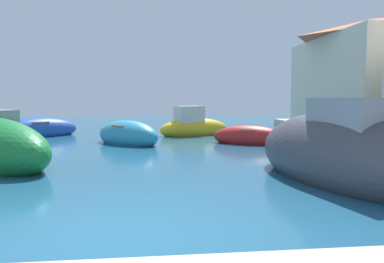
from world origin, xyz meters
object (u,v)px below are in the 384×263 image
(waterfront_building_annex, at_px, (368,72))
(moored_boat_0, at_px, (37,130))
(moored_boat_1, at_px, (128,135))
(moored_boat_6, at_px, (194,127))
(moored_boat_3, at_px, (341,154))
(moored_boat_7, at_px, (250,137))

(waterfront_building_annex, bearing_deg, moored_boat_0, 178.49)
(moored_boat_1, height_order, moored_boat_6, moored_boat_6)
(moored_boat_3, bearing_deg, waterfront_building_annex, -47.21)
(moored_boat_3, xyz_separation_m, waterfront_building_annex, (7.78, 11.48, 2.92))
(moored_boat_0, height_order, moored_boat_6, moored_boat_6)
(moored_boat_1, distance_m, waterfront_building_annex, 14.32)
(moored_boat_6, distance_m, waterfront_building_annex, 10.61)
(moored_boat_0, xyz_separation_m, moored_boat_1, (5.11, -3.70, 0.02))
(moored_boat_1, distance_m, moored_boat_3, 10.11)
(moored_boat_1, xyz_separation_m, waterfront_building_annex, (13.58, 3.20, 3.21))
(moored_boat_3, height_order, waterfront_building_annex, waterfront_building_annex)
(moored_boat_6, bearing_deg, moored_boat_7, -84.82)
(moored_boat_3, bearing_deg, moored_boat_0, 29.27)
(moored_boat_6, bearing_deg, moored_boat_3, -99.60)
(moored_boat_6, bearing_deg, waterfront_building_annex, -23.23)
(moored_boat_0, height_order, moored_boat_1, moored_boat_1)
(moored_boat_6, xyz_separation_m, waterfront_building_annex, (10.13, -0.43, 3.12))
(moored_boat_7, bearing_deg, moored_boat_0, 7.50)
(moored_boat_3, height_order, moored_boat_7, moored_boat_3)
(moored_boat_7, xyz_separation_m, waterfront_building_annex, (8.04, 3.86, 3.30))
(moored_boat_6, height_order, waterfront_building_annex, waterfront_building_annex)
(moored_boat_1, height_order, waterfront_building_annex, waterfront_building_annex)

